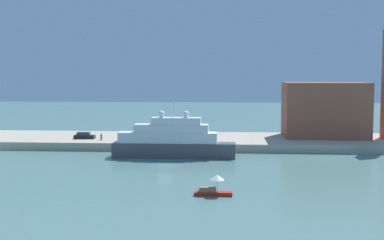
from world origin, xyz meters
The scene contains 8 objects.
ground centered at (0.00, 0.00, 0.00)m, with size 400.00×400.00×0.00m, color slate.
quay_dock centered at (0.00, 27.15, 0.84)m, with size 110.00×22.29×1.67m, color #ADA38E.
large_yacht centered at (0.14, 9.47, 3.07)m, with size 23.29×3.76×11.47m.
small_motorboat centered at (9.01, -21.10, 1.08)m, with size 4.96×1.87×2.74m.
harbor_building centered at (32.27, 30.13, 7.79)m, with size 18.17×12.36×12.23m, color #93513D.
parked_car centered at (-20.74, 23.09, 2.28)m, with size 4.56×1.70×1.41m.
person_figure centered at (-16.33, 20.62, 2.38)m, with size 0.36×0.36×1.54m.
mooring_bollard centered at (4.58, 17.43, 1.98)m, with size 0.51×0.51×0.61m, color black.
Camera 1 is at (11.09, -87.48, 15.82)m, focal length 48.48 mm.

